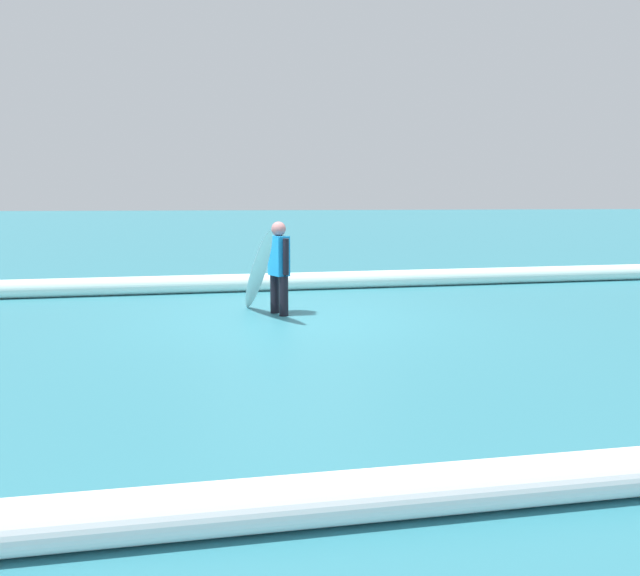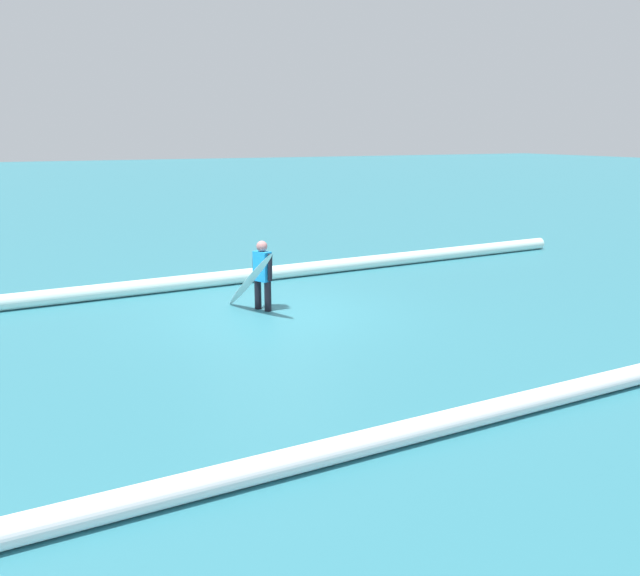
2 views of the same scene
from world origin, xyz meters
The scene contains 5 objects.
ground_plane centered at (0.00, 0.00, 0.00)m, with size 160.62×160.62×0.00m, color teal.
surfer centered at (0.18, -0.30, 0.78)m, with size 0.32×0.51×1.41m.
surfboard centered at (0.51, -0.16, 0.67)m, with size 0.49×1.79×1.36m.
wave_crest_foreground centered at (-0.75, -2.85, 0.17)m, with size 0.34×0.34×18.83m, color white.
wave_crest_midground centered at (1.30, 5.99, 0.14)m, with size 0.29×0.29×25.91m, color white.
Camera 2 is at (4.80, 11.86, 3.49)m, focal length 37.23 mm.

